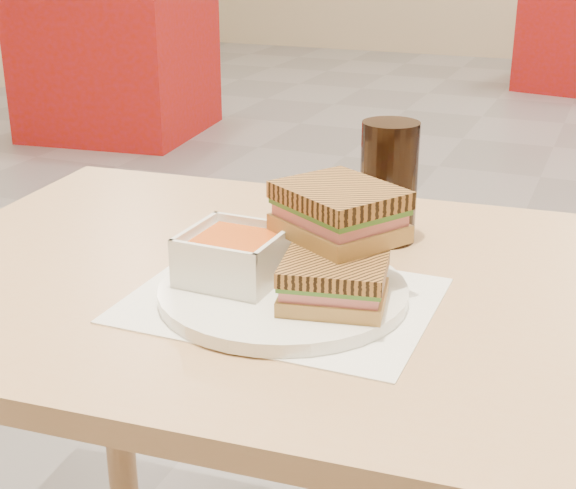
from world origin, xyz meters
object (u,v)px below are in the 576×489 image
at_px(plate, 283,292).
at_px(panini_lower, 334,283).
at_px(main_table, 372,370).
at_px(bg_chair_0l, 82,73).
at_px(bg_chair_0r, 144,92).
at_px(bg_table_0, 119,63).
at_px(soup_bowl, 234,258).
at_px(bg_chair_2l, 567,57).
at_px(cola_glass, 389,182).

bearing_deg(plate, panini_lower, -18.86).
height_order(main_table, bg_chair_0l, main_table).
xyz_separation_m(plate, bg_chair_0r, (-2.27, 3.35, -0.53)).
height_order(bg_table_0, bg_chair_0l, bg_table_0).
relative_size(main_table, bg_table_0, 1.24).
height_order(main_table, soup_bowl, soup_bowl).
xyz_separation_m(bg_chair_0l, bg_chair_0r, (0.74, -0.42, 0.00)).
xyz_separation_m(soup_bowl, bg_chair_0r, (-2.21, 3.35, -0.56)).
bearing_deg(bg_chair_0l, soup_bowl, -51.96).
xyz_separation_m(main_table, bg_chair_0l, (-3.09, 3.69, -0.41)).
height_order(plate, soup_bowl, soup_bowl).
xyz_separation_m(bg_chair_0l, bg_chair_2l, (2.89, 1.94, -0.01)).
xyz_separation_m(main_table, bg_table_0, (-2.48, 3.21, -0.24)).
bearing_deg(bg_table_0, bg_chair_0l, 141.90).
bearing_deg(bg_chair_0l, cola_glass, -49.09).
relative_size(cola_glass, bg_chair_0r, 0.35).
bearing_deg(panini_lower, plate, 161.14).
height_order(panini_lower, bg_table_0, panini_lower).
bearing_deg(bg_chair_2l, cola_glass, -88.22).
distance_m(soup_bowl, panini_lower, 0.13).
relative_size(soup_bowl, panini_lower, 0.88).
bearing_deg(panini_lower, bg_chair_0l, 129.07).
xyz_separation_m(soup_bowl, bg_chair_0l, (-2.95, 3.77, -0.56)).
bearing_deg(plate, bg_chair_0l, 128.62).
distance_m(soup_bowl, bg_chair_0r, 4.05).
bearing_deg(bg_chair_0r, panini_lower, -55.23).
relative_size(soup_bowl, cola_glass, 0.69).
bearing_deg(soup_bowl, panini_lower, -9.82).
bearing_deg(soup_bowl, main_table, 27.81).
relative_size(main_table, bg_chair_0r, 2.71).
height_order(bg_chair_0l, bg_chair_0r, bg_chair_0r).
distance_m(panini_lower, bg_chair_2l, 5.76).
height_order(soup_bowl, bg_table_0, soup_bowl).
height_order(main_table, panini_lower, panini_lower).
height_order(plate, cola_glass, cola_glass).
bearing_deg(bg_table_0, main_table, -52.28).
distance_m(main_table, plate, 0.17).
relative_size(bg_table_0, bg_chair_2l, 2.07).
distance_m(main_table, soup_bowl, 0.23).
bearing_deg(panini_lower, bg_table_0, 126.66).
relative_size(bg_table_0, bg_chair_0r, 2.17).
bearing_deg(bg_chair_2l, plate, -88.85).
bearing_deg(soup_bowl, cola_glass, 63.32).
relative_size(panini_lower, bg_table_0, 0.13).
height_order(plate, bg_chair_0l, plate).
xyz_separation_m(soup_bowl, bg_table_0, (-2.33, 3.29, -0.39)).
bearing_deg(bg_chair_2l, main_table, -87.95).
xyz_separation_m(bg_chair_0r, bg_chair_2l, (2.16, 2.36, -0.01)).
xyz_separation_m(main_table, plate, (-0.09, -0.08, 0.12)).
bearing_deg(bg_chair_0r, bg_chair_2l, 47.57).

